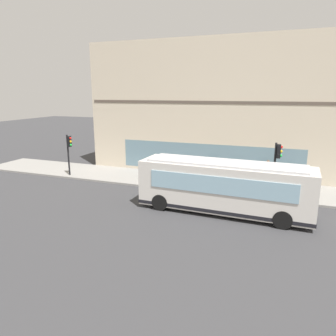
% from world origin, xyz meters
% --- Properties ---
extents(ground, '(120.00, 120.00, 0.00)m').
position_xyz_m(ground, '(0.00, 0.00, 0.00)').
color(ground, '#38383A').
extents(sidewalk_curb, '(4.63, 40.00, 0.15)m').
position_xyz_m(sidewalk_curb, '(4.91, 0.00, 0.07)').
color(sidewalk_curb, gray).
rests_on(sidewalk_curb, ground).
extents(building_corner, '(7.38, 21.91, 11.26)m').
position_xyz_m(building_corner, '(10.89, 0.00, 5.62)').
color(building_corner, beige).
rests_on(building_corner, ground).
extents(city_bus_nearside, '(2.89, 10.12, 3.07)m').
position_xyz_m(city_bus_nearside, '(-0.31, -2.81, 1.55)').
color(city_bus_nearside, silver).
rests_on(city_bus_nearside, ground).
extents(traffic_light_near_corner, '(0.32, 0.49, 3.67)m').
position_xyz_m(traffic_light_near_corner, '(3.17, -5.60, 2.71)').
color(traffic_light_near_corner, black).
rests_on(traffic_light_near_corner, sidewalk_curb).
extents(traffic_light_down_block, '(0.32, 0.49, 3.42)m').
position_xyz_m(traffic_light_down_block, '(3.21, 10.79, 2.54)').
color(traffic_light_down_block, black).
rests_on(traffic_light_down_block, sidewalk_curb).
extents(fire_hydrant, '(0.35, 0.35, 0.74)m').
position_xyz_m(fire_hydrant, '(6.13, -2.04, 0.51)').
color(fire_hydrant, red).
rests_on(fire_hydrant, sidewalk_curb).
extents(pedestrian_near_hydrant, '(0.32, 0.32, 1.58)m').
position_xyz_m(pedestrian_near_hydrant, '(4.64, 4.55, 1.05)').
color(pedestrian_near_hydrant, '#3F8C4C').
rests_on(pedestrian_near_hydrant, sidewalk_curb).
extents(pedestrian_near_building_entrance, '(0.32, 0.32, 1.78)m').
position_xyz_m(pedestrian_near_building_entrance, '(5.26, -1.86, 1.18)').
color(pedestrian_near_building_entrance, gold).
rests_on(pedestrian_near_building_entrance, sidewalk_curb).
extents(pedestrian_walking_along_curb, '(0.32, 0.32, 1.79)m').
position_xyz_m(pedestrian_walking_along_curb, '(6.59, -4.93, 1.19)').
color(pedestrian_walking_along_curb, silver).
rests_on(pedestrian_walking_along_curb, sidewalk_curb).
extents(newspaper_vending_box, '(0.44, 0.42, 0.90)m').
position_xyz_m(newspaper_vending_box, '(5.53, 1.04, 0.60)').
color(newspaper_vending_box, '#BF3F19').
rests_on(newspaper_vending_box, sidewalk_curb).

